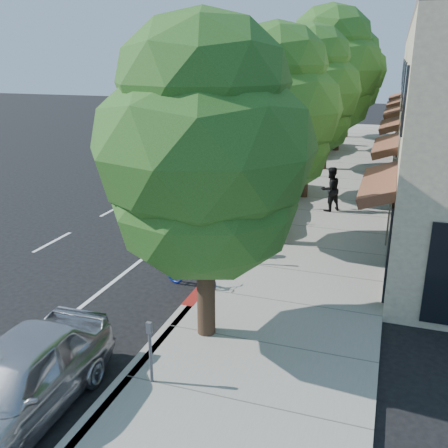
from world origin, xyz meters
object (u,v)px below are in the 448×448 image
at_px(street_tree_3, 329,72).
at_px(near_car_a, 15,383).
at_px(street_tree_0, 204,153).
at_px(bicycle, 191,273).
at_px(street_tree_5, 350,72).
at_px(silver_suv, 249,202).
at_px(street_tree_4, 341,73).
at_px(cyclist, 208,229).
at_px(street_tree_2, 308,94).
at_px(white_pickup, 311,139).
at_px(pedestrian, 330,189).
at_px(street_tree_1, 274,113).
at_px(dark_suv_far, 314,138).
at_px(dark_sedan, 271,182).

bearing_deg(street_tree_3, near_car_a, -95.71).
distance_m(street_tree_0, bicycle, 4.56).
distance_m(street_tree_5, silver_suv, 22.15).
bearing_deg(bicycle, silver_suv, 15.03).
xyz_separation_m(street_tree_4, silver_suv, (-1.40, -15.72, -4.23)).
height_order(cyclist, near_car_a, cyclist).
xyz_separation_m(street_tree_2, street_tree_4, (0.00, 12.00, 0.48)).
relative_size(street_tree_2, white_pickup, 1.15).
distance_m(street_tree_4, pedestrian, 14.41).
bearing_deg(street_tree_4, pedestrian, -84.34).
bearing_deg(bicycle, cyclist, 21.95).
bearing_deg(street_tree_1, street_tree_5, 90.00).
bearing_deg(bicycle, street_tree_3, 9.36).
xyz_separation_m(street_tree_1, street_tree_5, (0.00, 24.00, 0.52)).
bearing_deg(white_pickup, street_tree_1, -79.25).
height_order(street_tree_0, white_pickup, street_tree_0).
distance_m(street_tree_3, street_tree_4, 6.00).
distance_m(cyclist, dark_suv_far, 19.40).
relative_size(street_tree_1, pedestrian, 3.99).
distance_m(street_tree_0, dark_sedan, 12.34).
bearing_deg(white_pickup, near_car_a, -85.66).
relative_size(street_tree_2, street_tree_3, 0.85).
height_order(street_tree_1, dark_suv_far, street_tree_1).
bearing_deg(near_car_a, street_tree_5, 84.78).
bearing_deg(street_tree_4, white_pickup, -145.75).
bearing_deg(street_tree_0, bicycle, 119.91).
height_order(silver_suv, near_car_a, silver_suv).
bearing_deg(street_tree_5, bicycle, -92.68).
relative_size(street_tree_0, dark_suv_far, 1.30).
height_order(dark_sedan, pedestrian, pedestrian).
bearing_deg(dark_sedan, white_pickup, 96.52).
relative_size(bicycle, dark_sedan, 0.37).
relative_size(cyclist, pedestrian, 1.08).
height_order(street_tree_5, white_pickup, street_tree_5).
bearing_deg(street_tree_2, cyclist, -101.93).
bearing_deg(bicycle, white_pickup, 14.55).
height_order(bicycle, white_pickup, white_pickup).
xyz_separation_m(silver_suv, dark_suv_far, (0.00, 15.54, 0.13)).
height_order(street_tree_3, pedestrian, street_tree_3).
xyz_separation_m(street_tree_2, silver_suv, (-1.40, -3.72, -3.75)).
height_order(street_tree_1, street_tree_3, street_tree_3).
height_order(street_tree_2, white_pickup, street_tree_2).
bearing_deg(dark_suv_far, street_tree_4, 13.86).
xyz_separation_m(street_tree_1, dark_suv_far, (-1.40, 17.82, -3.45)).
distance_m(dark_sedan, white_pickup, 11.24).
xyz_separation_m(street_tree_0, street_tree_2, (-0.00, 12.00, 0.35)).
distance_m(street_tree_3, dark_suv_far, 7.38).
bearing_deg(bicycle, pedestrian, -4.43).
bearing_deg(street_tree_0, pedestrian, 82.39).
bearing_deg(silver_suv, cyclist, -100.57).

